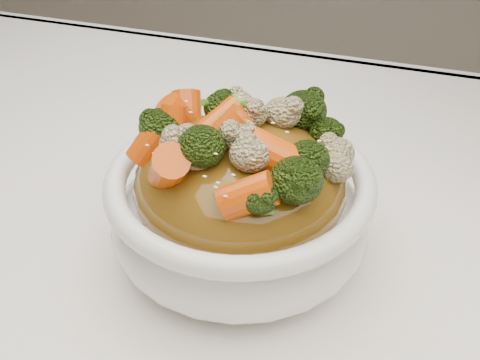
% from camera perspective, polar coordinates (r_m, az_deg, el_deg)
% --- Properties ---
extents(tablecloth, '(1.20, 0.80, 0.04)m').
position_cam_1_polar(tablecloth, '(0.49, -0.14, -8.27)').
color(tablecloth, white).
rests_on(tablecloth, dining_table).
extents(bowl, '(0.24, 0.24, 0.08)m').
position_cam_1_polar(bowl, '(0.45, -0.00, -3.18)').
color(bowl, white).
rests_on(bowl, tablecloth).
extents(sauce_base, '(0.19, 0.19, 0.09)m').
position_cam_1_polar(sauce_base, '(0.43, -0.00, -0.31)').
color(sauce_base, brown).
rests_on(sauce_base, bowl).
extents(carrots, '(0.19, 0.19, 0.05)m').
position_cam_1_polar(carrots, '(0.40, -0.00, 6.54)').
color(carrots, '#D54A06').
rests_on(carrots, sauce_base).
extents(broccoli, '(0.19, 0.19, 0.04)m').
position_cam_1_polar(broccoli, '(0.40, -0.00, 6.42)').
color(broccoli, black).
rests_on(broccoli, sauce_base).
extents(cauliflower, '(0.19, 0.19, 0.03)m').
position_cam_1_polar(cauliflower, '(0.40, -0.00, 6.19)').
color(cauliflower, tan).
rests_on(cauliflower, sauce_base).
extents(scallions, '(0.15, 0.15, 0.02)m').
position_cam_1_polar(scallions, '(0.40, -0.00, 6.66)').
color(scallions, '#34711A').
rests_on(scallions, sauce_base).
extents(sesame_seeds, '(0.17, 0.17, 0.01)m').
position_cam_1_polar(sesame_seeds, '(0.40, -0.00, 6.66)').
color(sesame_seeds, '#F4E7AE').
rests_on(sesame_seeds, sauce_base).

